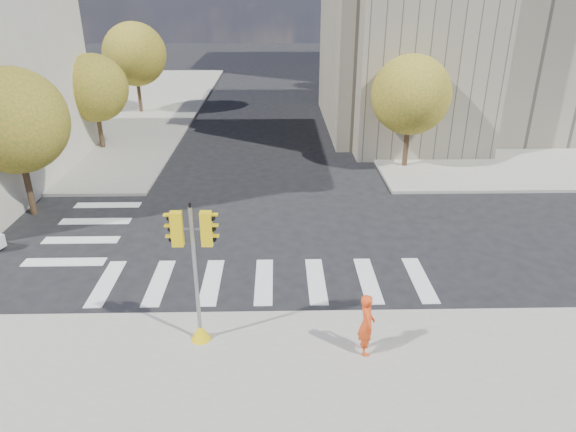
{
  "coord_description": "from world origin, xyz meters",
  "views": [
    {
      "loc": [
        0.4,
        -17.22,
        9.28
      ],
      "look_at": [
        0.75,
        -1.19,
        2.1
      ],
      "focal_mm": 32.0,
      "sensor_mm": 36.0,
      "label": 1
    }
  ],
  "objects_px": {
    "lamp_far": "(366,48)",
    "traffic_signal": "(197,286)",
    "photographer": "(367,324)",
    "lamp_near": "(404,73)"
  },
  "relations": [
    {
      "from": "lamp_far",
      "to": "traffic_signal",
      "type": "distance_m",
      "value": 34.84
    },
    {
      "from": "lamp_far",
      "to": "traffic_signal",
      "type": "height_order",
      "value": "lamp_far"
    },
    {
      "from": "lamp_near",
      "to": "traffic_signal",
      "type": "bearing_deg",
      "value": -116.93
    },
    {
      "from": "traffic_signal",
      "to": "lamp_near",
      "type": "bearing_deg",
      "value": 63.47
    },
    {
      "from": "traffic_signal",
      "to": "photographer",
      "type": "relative_size",
      "value": 2.32
    },
    {
      "from": "lamp_far",
      "to": "photographer",
      "type": "bearing_deg",
      "value": -98.8
    },
    {
      "from": "lamp_near",
      "to": "photographer",
      "type": "xyz_separation_m",
      "value": [
        -5.26,
        -19.95,
        -3.53
      ]
    },
    {
      "from": "traffic_signal",
      "to": "photographer",
      "type": "xyz_separation_m",
      "value": [
        4.56,
        -0.64,
        -0.85
      ]
    },
    {
      "from": "lamp_near",
      "to": "traffic_signal",
      "type": "height_order",
      "value": "lamp_near"
    },
    {
      "from": "traffic_signal",
      "to": "photographer",
      "type": "bearing_deg",
      "value": -7.56
    }
  ]
}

